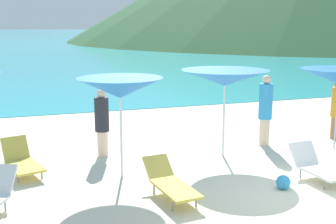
% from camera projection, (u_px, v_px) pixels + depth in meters
% --- Properties ---
extents(ground_plane, '(50.00, 100.00, 0.30)m').
position_uv_depth(ground_plane, '(151.00, 110.00, 17.25)').
color(ground_plane, beige).
extents(ocean_water, '(650.00, 440.00, 0.02)m').
position_uv_depth(ocean_water, '(32.00, 32.00, 221.05)').
color(ocean_water, '#2DADBC').
rests_on(ocean_water, ground_plane).
extents(umbrella_1, '(1.82, 1.82, 2.15)m').
position_uv_depth(umbrella_1, '(120.00, 88.00, 8.81)').
color(umbrella_1, silver).
rests_on(umbrella_1, ground_plane).
extents(umbrella_2, '(2.27, 2.27, 2.16)m').
position_uv_depth(umbrella_2, '(225.00, 78.00, 10.27)').
color(umbrella_2, silver).
rests_on(umbrella_2, ground_plane).
extents(lounge_chair_2, '(0.71, 1.66, 0.62)m').
position_uv_depth(lounge_chair_2, '(170.00, 182.00, 8.05)').
color(lounge_chair_2, '#D8BF4C').
rests_on(lounge_chair_2, ground_plane).
extents(lounge_chair_4, '(0.70, 1.39, 0.68)m').
position_uv_depth(lounge_chair_4, '(317.00, 166.00, 8.98)').
color(lounge_chair_4, white).
rests_on(lounge_chair_4, ground_plane).
extents(lounge_chair_5, '(0.94, 1.46, 0.73)m').
position_uv_depth(lounge_chair_5, '(22.00, 161.00, 9.32)').
color(lounge_chair_5, '#D8BF4C').
rests_on(lounge_chair_5, ground_plane).
extents(beachgoer_0, '(0.31, 0.31, 1.70)m').
position_uv_depth(beachgoer_0, '(336.00, 108.00, 12.11)').
color(beachgoer_0, '#A3704C').
rests_on(beachgoer_0, ground_plane).
extents(beachgoer_1, '(0.36, 0.36, 1.92)m').
position_uv_depth(beachgoer_1, '(265.00, 109.00, 11.43)').
color(beachgoer_1, beige).
rests_on(beachgoer_1, ground_plane).
extents(beachgoer_3, '(0.35, 0.35, 1.69)m').
position_uv_depth(beachgoer_3, '(102.00, 122.00, 10.45)').
color(beachgoer_3, beige).
rests_on(beachgoer_3, ground_plane).
extents(beach_ball, '(0.29, 0.29, 0.29)m').
position_uv_depth(beach_ball, '(283.00, 182.00, 8.45)').
color(beach_ball, '#3399D8').
rests_on(beach_ball, ground_plane).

